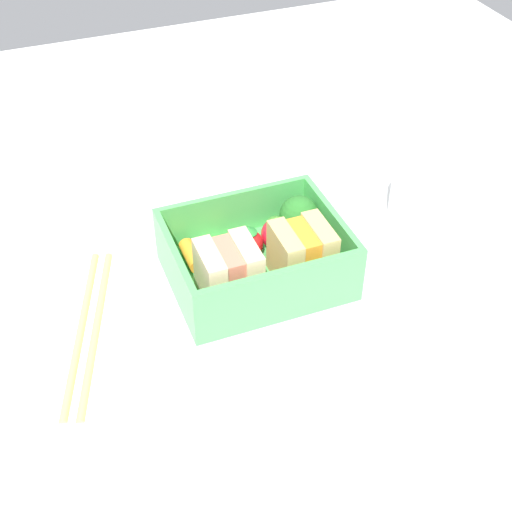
{
  "coord_description": "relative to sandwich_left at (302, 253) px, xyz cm",
  "views": [
    {
      "loc": [
        18.0,
        46.43,
        45.21
      ],
      "look_at": [
        0.0,
        0.0,
        2.7
      ],
      "focal_mm": 50.0,
      "sensor_mm": 36.0,
      "label": 1
    }
  ],
  "objects": [
    {
      "name": "strawberry_left",
      "position": [
        3.32,
        -4.43,
        -1.13
      ],
      "size": [
        2.83,
        2.83,
        3.43
      ],
      "color": "red",
      "rests_on": "bento_tray"
    },
    {
      "name": "drinking_glass",
      "position": [
        -14.98,
        -4.01,
        0.52
      ],
      "size": [
        6.44,
        6.44,
        8.78
      ],
      "primitive_type": "cylinder",
      "color": "white",
      "rests_on": "ground_plane"
    },
    {
      "name": "broccoli_floret",
      "position": [
        -1.94,
        -5.11,
        0.09
      ],
      "size": [
        3.74,
        3.74,
        4.74
      ],
      "color": "#8DBA5E",
      "rests_on": "bento_tray"
    },
    {
      "name": "ground_plane",
      "position": [
        3.5,
        -2.43,
        -4.87
      ],
      "size": [
        120.0,
        120.0,
        2.0
      ],
      "primitive_type": "cube",
      "color": "white"
    },
    {
      "name": "sandwich_center_left",
      "position": [
        7.0,
        0.0,
        0.0
      ],
      "size": [
        4.99,
        4.85,
        5.34
      ],
      "color": "beige",
      "rests_on": "bento_tray"
    },
    {
      "name": "bento_tray",
      "position": [
        3.5,
        -2.43,
        -3.27
      ],
      "size": [
        15.8,
        12.58,
        1.2
      ],
      "primitive_type": "cube",
      "color": "#4EB357",
      "rests_on": "ground_plane"
    },
    {
      "name": "strawberry_far_left",
      "position": [
        0.51,
        -4.69,
        -1.03
      ],
      "size": [
        3.05,
        3.05,
        3.65
      ],
      "color": "red",
      "rests_on": "bento_tray"
    },
    {
      "name": "folded_napkin",
      "position": [
        3.02,
        -20.26,
        -3.67
      ],
      "size": [
        13.5,
        11.93,
        0.4
      ],
      "primitive_type": "cube",
      "rotation": [
        0.0,
        0.0,
        -0.3
      ],
      "color": "white",
      "rests_on": "ground_plane"
    },
    {
      "name": "carrot_stick_far_left",
      "position": [
        5.9,
        -4.98,
        -2.08
      ],
      "size": [
        3.7,
        3.7,
        1.18
      ],
      "primitive_type": "cylinder",
      "rotation": [
        1.57,
        0.0,
        2.36
      ],
      "color": "orange",
      "rests_on": "bento_tray"
    },
    {
      "name": "chopstick_pair",
      "position": [
        19.56,
        -1.43,
        -3.52
      ],
      "size": [
        8.23,
        19.44,
        0.7
      ],
      "color": "tan",
      "rests_on": "ground_plane"
    },
    {
      "name": "carrot_stick_left",
      "position": [
        8.77,
        -5.53,
        -1.94
      ],
      "size": [
        1.52,
        3.61,
        1.46
      ],
      "primitive_type": "cylinder",
      "rotation": [
        1.57,
        0.0,
        3.16
      ],
      "color": "orange",
      "rests_on": "bento_tray"
    },
    {
      "name": "sandwich_left",
      "position": [
        0.0,
        0.0,
        0.0
      ],
      "size": [
        4.99,
        4.85,
        5.34
      ],
      "color": "tan",
      "rests_on": "bento_tray"
    },
    {
      "name": "bento_rim",
      "position": [
        3.5,
        -2.43,
        -0.34
      ],
      "size": [
        15.8,
        12.58,
        4.66
      ],
      "color": "#4EB357",
      "rests_on": "bento_tray"
    }
  ]
}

